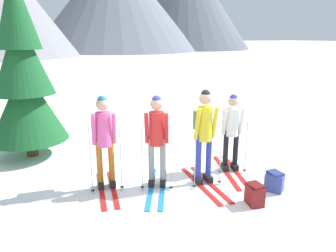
# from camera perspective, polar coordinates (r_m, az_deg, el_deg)

# --- Properties ---
(ground_plane) EXTENTS (400.00, 400.00, 0.00)m
(ground_plane) POSITION_cam_1_polar(r_m,az_deg,el_deg) (6.45, 0.18, -10.02)
(ground_plane) COLOR white
(skier_in_pink) EXTENTS (0.60, 1.61, 1.79)m
(skier_in_pink) POSITION_cam_1_polar(r_m,az_deg,el_deg) (5.99, -11.40, -1.89)
(skier_in_pink) COLOR red
(skier_in_pink) RESTS_ON ground
(skier_in_red) EXTENTS (1.03, 1.72, 1.78)m
(skier_in_red) POSITION_cam_1_polar(r_m,az_deg,el_deg) (5.94, -2.01, -1.83)
(skier_in_red) COLOR #1E84D1
(skier_in_red) RESTS_ON ground
(skier_in_yellow) EXTENTS (0.61, 1.73, 1.87)m
(skier_in_yellow) POSITION_cam_1_polar(r_m,az_deg,el_deg) (6.08, 6.51, -0.90)
(skier_in_yellow) COLOR red
(skier_in_yellow) RESTS_ON ground
(skier_in_white) EXTENTS (0.82, 1.80, 1.67)m
(skier_in_white) POSITION_cam_1_polar(r_m,az_deg,el_deg) (6.82, 11.34, -0.51)
(skier_in_white) COLOR red
(skier_in_white) RESTS_ON ground
(pine_tree_mid) EXTENTS (1.77, 1.77, 4.28)m
(pine_tree_mid) POSITION_cam_1_polar(r_m,az_deg,el_deg) (8.06, -24.53, 8.31)
(pine_tree_mid) COLOR #51381E
(pine_tree_mid) RESTS_ON ground
(backpack_on_snow_front) EXTENTS (0.38, 0.40, 0.38)m
(backpack_on_snow_front) POSITION_cam_1_polar(r_m,az_deg,el_deg) (6.36, 18.54, -9.42)
(backpack_on_snow_front) COLOR #384C99
(backpack_on_snow_front) RESTS_ON ground
(backpack_on_snow_beside) EXTENTS (0.30, 0.37, 0.38)m
(backpack_on_snow_beside) POSITION_cam_1_polar(r_m,az_deg,el_deg) (5.79, 15.29, -11.74)
(backpack_on_snow_beside) COLOR maroon
(backpack_on_snow_beside) RESTS_ON ground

